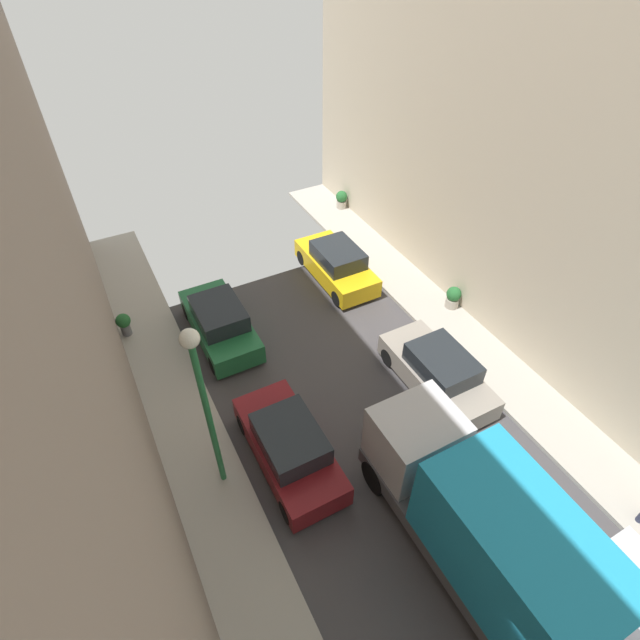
% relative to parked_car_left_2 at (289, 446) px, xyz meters
% --- Properties ---
extents(parked_car_left_2, '(1.78, 4.20, 1.57)m').
position_rel_parked_car_left_2_xyz_m(parked_car_left_2, '(0.00, 0.00, 0.00)').
color(parked_car_left_2, maroon).
rests_on(parked_car_left_2, ground).
extents(parked_car_left_3, '(1.78, 4.20, 1.57)m').
position_rel_parked_car_left_2_xyz_m(parked_car_left_3, '(0.00, 5.80, 0.00)').
color(parked_car_left_3, '#1E6638').
rests_on(parked_car_left_3, ground).
extents(parked_car_right_2, '(1.78, 4.20, 1.57)m').
position_rel_parked_car_left_2_xyz_m(parked_car_right_2, '(5.40, 0.28, 0.00)').
color(parked_car_right_2, gray).
rests_on(parked_car_right_2, ground).
extents(parked_car_right_3, '(1.78, 4.20, 1.57)m').
position_rel_parked_car_left_2_xyz_m(parked_car_right_3, '(5.40, 6.94, 0.00)').
color(parked_car_right_3, gold).
rests_on(parked_car_right_3, ground).
extents(delivery_truck, '(2.26, 6.60, 3.38)m').
position_rel_parked_car_left_2_xyz_m(delivery_truck, '(2.70, -4.59, 1.07)').
color(delivery_truck, '#4C4C51').
rests_on(delivery_truck, ground).
extents(potted_plant_0, '(0.56, 0.56, 0.89)m').
position_rel_parked_car_left_2_xyz_m(potted_plant_0, '(8.38, 3.14, -0.11)').
color(potted_plant_0, '#B2A899').
rests_on(potted_plant_0, sidewalk_right).
extents(potted_plant_2, '(0.56, 0.56, 0.88)m').
position_rel_parked_car_left_2_xyz_m(potted_plant_2, '(8.38, 11.74, -0.11)').
color(potted_plant_2, '#B2A899').
rests_on(potted_plant_2, sidewalk_right).
extents(potted_plant_3, '(0.52, 0.52, 0.89)m').
position_rel_parked_car_left_2_xyz_m(potted_plant_3, '(-3.03, 7.43, -0.05)').
color(potted_plant_3, slate).
rests_on(potted_plant_3, sidewalk_left).
extents(lamp_post, '(0.44, 0.44, 5.62)m').
position_rel_parked_car_left_2_xyz_m(lamp_post, '(-1.90, 0.29, 3.12)').
color(lamp_post, '#26723F').
rests_on(lamp_post, sidewalk_left).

